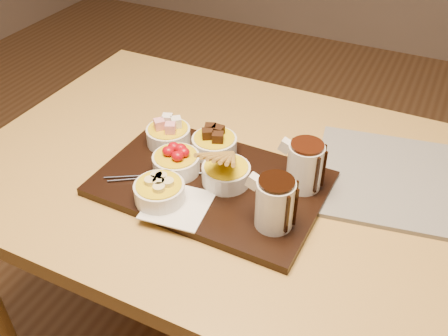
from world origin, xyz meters
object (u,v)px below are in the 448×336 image
at_px(serving_board, 211,183).
at_px(pitcher_milk_chocolate, 305,167).
at_px(dining_table, 241,205).
at_px(bowl_strawberries, 176,163).
at_px(pitcher_dark_chocolate, 275,204).
at_px(newspaper, 410,182).

relative_size(serving_board, pitcher_milk_chocolate, 4.70).
distance_m(dining_table, pitcher_milk_chocolate, 0.22).
distance_m(serving_board, bowl_strawberries, 0.08).
xyz_separation_m(serving_board, pitcher_dark_chocolate, (0.16, -0.06, 0.06)).
bearing_deg(dining_table, pitcher_dark_chocolate, -47.58).
bearing_deg(serving_board, pitcher_dark_chocolate, -19.98).
bearing_deg(dining_table, newspaper, 19.11).
relative_size(pitcher_dark_chocolate, pitcher_milk_chocolate, 1.00).
relative_size(dining_table, bowl_strawberries, 12.00).
distance_m(serving_board, pitcher_milk_chocolate, 0.20).
distance_m(dining_table, newspaper, 0.37).
bearing_deg(serving_board, dining_table, 66.81).
distance_m(dining_table, serving_board, 0.14).
xyz_separation_m(serving_board, newspaper, (0.37, 0.19, -0.00)).
bearing_deg(newspaper, dining_table, -170.78).
bearing_deg(newspaper, pitcher_dark_chocolate, -138.89).
height_order(dining_table, serving_board, serving_board).
xyz_separation_m(serving_board, pitcher_milk_chocolate, (0.18, 0.07, 0.06)).
height_order(dining_table, pitcher_milk_chocolate, pitcher_milk_chocolate).
bearing_deg(bowl_strawberries, serving_board, 2.31).
bearing_deg(bowl_strawberries, dining_table, 34.90).
xyz_separation_m(dining_table, pitcher_milk_chocolate, (0.14, -0.01, 0.17)).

